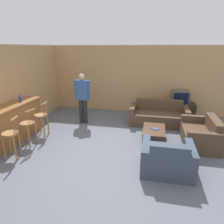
{
  "coord_description": "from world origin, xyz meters",
  "views": [
    {
      "loc": [
        0.94,
        -4.22,
        2.53
      ],
      "look_at": [
        -0.13,
        0.81,
        0.85
      ],
      "focal_mm": 32.0,
      "sensor_mm": 36.0,
      "label": 1
    }
  ],
  "objects_px": {
    "bar_chair_mid": "(28,126)",
    "coffee_table": "(154,131)",
    "bar_chair_near": "(11,137)",
    "armchair_near": "(167,159)",
    "couch_far": "(159,116)",
    "bottle": "(20,98)",
    "tv_unit": "(179,110)",
    "tv": "(180,97)",
    "person_by_window": "(83,96)",
    "bar_chair_far": "(42,118)",
    "book_on_table": "(155,129)",
    "loveseat_right": "(201,134)"
  },
  "relations": [
    {
      "from": "coffee_table",
      "to": "person_by_window",
      "type": "distance_m",
      "value": 2.66
    },
    {
      "from": "tv_unit",
      "to": "book_on_table",
      "type": "height_order",
      "value": "tv_unit"
    },
    {
      "from": "bar_chair_near",
      "to": "armchair_near",
      "type": "distance_m",
      "value": 3.57
    },
    {
      "from": "bar_chair_near",
      "to": "coffee_table",
      "type": "height_order",
      "value": "bar_chair_near"
    },
    {
      "from": "bar_chair_mid",
      "to": "coffee_table",
      "type": "relative_size",
      "value": 1.04
    },
    {
      "from": "couch_far",
      "to": "person_by_window",
      "type": "xyz_separation_m",
      "value": [
        -2.55,
        -0.47,
        0.69
      ]
    },
    {
      "from": "bar_chair_near",
      "to": "bottle",
      "type": "distance_m",
      "value": 1.48
    },
    {
      "from": "bar_chair_near",
      "to": "bar_chair_far",
      "type": "xyz_separation_m",
      "value": [
        0.0,
        1.32,
        0.0
      ]
    },
    {
      "from": "bar_chair_mid",
      "to": "book_on_table",
      "type": "height_order",
      "value": "bar_chair_mid"
    },
    {
      "from": "coffee_table",
      "to": "person_by_window",
      "type": "height_order",
      "value": "person_by_window"
    },
    {
      "from": "bar_chair_near",
      "to": "book_on_table",
      "type": "xyz_separation_m",
      "value": [
        3.29,
        1.56,
        -0.16
      ]
    },
    {
      "from": "couch_far",
      "to": "bottle",
      "type": "bearing_deg",
      "value": -156.13
    },
    {
      "from": "tv_unit",
      "to": "person_by_window",
      "type": "height_order",
      "value": "person_by_window"
    },
    {
      "from": "bar_chair_near",
      "to": "bar_chair_far",
      "type": "height_order",
      "value": "same"
    },
    {
      "from": "book_on_table",
      "to": "tv_unit",
      "type": "bearing_deg",
      "value": 68.99
    },
    {
      "from": "couch_far",
      "to": "bottle",
      "type": "height_order",
      "value": "bottle"
    },
    {
      "from": "armchair_near",
      "to": "bar_chair_mid",
      "type": "bearing_deg",
      "value": 172.13
    },
    {
      "from": "armchair_near",
      "to": "book_on_table",
      "type": "height_order",
      "value": "armchair_near"
    },
    {
      "from": "armchair_near",
      "to": "tv_unit",
      "type": "xyz_separation_m",
      "value": [
        0.61,
        3.67,
        -0.01
      ]
    },
    {
      "from": "tv_unit",
      "to": "tv",
      "type": "xyz_separation_m",
      "value": [
        -0.0,
        -0.0,
        0.51
      ]
    },
    {
      "from": "bar_chair_far",
      "to": "tv_unit",
      "type": "relative_size",
      "value": 0.9
    },
    {
      "from": "armchair_near",
      "to": "couch_far",
      "type": "bearing_deg",
      "value": 93.03
    },
    {
      "from": "couch_far",
      "to": "coffee_table",
      "type": "xyz_separation_m",
      "value": [
        -0.14,
        -1.4,
        0.03
      ]
    },
    {
      "from": "couch_far",
      "to": "bottle",
      "type": "xyz_separation_m",
      "value": [
        -3.96,
        -1.75,
        0.85
      ]
    },
    {
      "from": "bottle",
      "to": "bar_chair_near",
      "type": "bearing_deg",
      "value": -65.92
    },
    {
      "from": "bar_chair_mid",
      "to": "bar_chair_far",
      "type": "xyz_separation_m",
      "value": [
        0.0,
        0.66,
        0.0
      ]
    },
    {
      "from": "book_on_table",
      "to": "armchair_near",
      "type": "bearing_deg",
      "value": -79.29
    },
    {
      "from": "bar_chair_mid",
      "to": "armchair_near",
      "type": "bearing_deg",
      "value": -7.87
    },
    {
      "from": "couch_far",
      "to": "tv_unit",
      "type": "xyz_separation_m",
      "value": [
        0.76,
        0.84,
        -0.01
      ]
    },
    {
      "from": "bar_chair_near",
      "to": "person_by_window",
      "type": "relative_size",
      "value": 0.59
    },
    {
      "from": "bar_chair_mid",
      "to": "tv_unit",
      "type": "height_order",
      "value": "bar_chair_mid"
    },
    {
      "from": "loveseat_right",
      "to": "person_by_window",
      "type": "distance_m",
      "value": 3.82
    },
    {
      "from": "coffee_table",
      "to": "person_by_window",
      "type": "relative_size",
      "value": 0.57
    },
    {
      "from": "coffee_table",
      "to": "couch_far",
      "type": "bearing_deg",
      "value": 84.26
    },
    {
      "from": "bar_chair_near",
      "to": "tv",
      "type": "relative_size",
      "value": 1.74
    },
    {
      "from": "bar_chair_far",
      "to": "bottle",
      "type": "xyz_separation_m",
      "value": [
        -0.55,
        -0.09,
        0.59
      ]
    },
    {
      "from": "bar_chair_mid",
      "to": "bottle",
      "type": "bearing_deg",
      "value": 133.71
    },
    {
      "from": "bar_chair_far",
      "to": "couch_far",
      "type": "relative_size",
      "value": 0.52
    },
    {
      "from": "loveseat_right",
      "to": "couch_far",
      "type": "bearing_deg",
      "value": 130.09
    },
    {
      "from": "tv",
      "to": "person_by_window",
      "type": "relative_size",
      "value": 0.34
    },
    {
      "from": "bar_chair_mid",
      "to": "tv",
      "type": "height_order",
      "value": "tv"
    },
    {
      "from": "bar_chair_near",
      "to": "person_by_window",
      "type": "bearing_deg",
      "value": 71.13
    },
    {
      "from": "bar_chair_near",
      "to": "bar_chair_far",
      "type": "distance_m",
      "value": 1.32
    },
    {
      "from": "loveseat_right",
      "to": "coffee_table",
      "type": "bearing_deg",
      "value": -176.57
    },
    {
      "from": "bar_chair_far",
      "to": "coffee_table",
      "type": "xyz_separation_m",
      "value": [
        3.27,
        0.27,
        -0.23
      ]
    },
    {
      "from": "tv_unit",
      "to": "book_on_table",
      "type": "distance_m",
      "value": 2.44
    },
    {
      "from": "bar_chair_far",
      "to": "coffee_table",
      "type": "bearing_deg",
      "value": 4.65
    },
    {
      "from": "bar_chair_far",
      "to": "couch_far",
      "type": "height_order",
      "value": "bar_chair_far"
    },
    {
      "from": "couch_far",
      "to": "armchair_near",
      "type": "bearing_deg",
      "value": -86.97
    },
    {
      "from": "bar_chair_far",
      "to": "person_by_window",
      "type": "relative_size",
      "value": 0.59
    }
  ]
}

